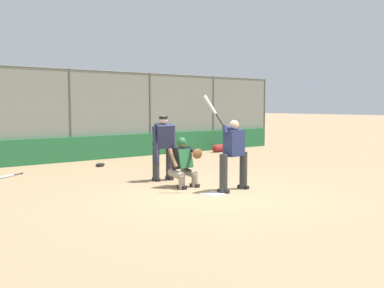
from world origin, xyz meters
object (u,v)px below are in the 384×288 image
(catcher_behind_plate, at_px, (184,161))
(equipment_bag_dugout_side, at_px, (224,148))
(batter_at_plate, at_px, (233,152))
(umpire_home, at_px, (163,146))
(fielding_glove_on_dirt, at_px, (100,165))
(spare_bat_near_backstop, at_px, (8,176))

(catcher_behind_plate, height_order, equipment_bag_dugout_side, catcher_behind_plate)
(batter_at_plate, bearing_deg, umpire_home, -85.88)
(catcher_behind_plate, bearing_deg, batter_at_plate, 115.43)
(fielding_glove_on_dirt, distance_m, equipment_bag_dugout_side, 6.45)
(batter_at_plate, distance_m, umpire_home, 2.22)
(equipment_bag_dugout_side, bearing_deg, batter_at_plate, 48.44)
(spare_bat_near_backstop, bearing_deg, fielding_glove_on_dirt, 155.88)
(spare_bat_near_backstop, xyz_separation_m, fielding_glove_on_dirt, (-3.00, -0.38, 0.02))
(spare_bat_near_backstop, height_order, fielding_glove_on_dirt, fielding_glove_on_dirt)
(batter_at_plate, xyz_separation_m, fielding_glove_on_dirt, (0.48, -5.70, -0.84))
(batter_at_plate, xyz_separation_m, catcher_behind_plate, (0.61, -1.09, -0.27))
(umpire_home, distance_m, spare_bat_near_backstop, 4.46)
(umpire_home, xyz_separation_m, fielding_glove_on_dirt, (0.04, -3.52, -0.86))
(umpire_home, bearing_deg, batter_at_plate, 109.13)
(catcher_behind_plate, distance_m, umpire_home, 1.14)
(umpire_home, bearing_deg, catcher_behind_plate, 89.04)
(fielding_glove_on_dirt, bearing_deg, spare_bat_near_backstop, 7.21)
(batter_at_plate, distance_m, catcher_behind_plate, 1.28)
(equipment_bag_dugout_side, bearing_deg, catcher_behind_plate, 40.52)
(fielding_glove_on_dirt, xyz_separation_m, equipment_bag_dugout_side, (-6.38, -0.95, 0.10))
(batter_at_plate, relative_size, equipment_bag_dugout_side, 1.70)
(catcher_behind_plate, xyz_separation_m, spare_bat_near_backstop, (2.87, -4.23, -0.59))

